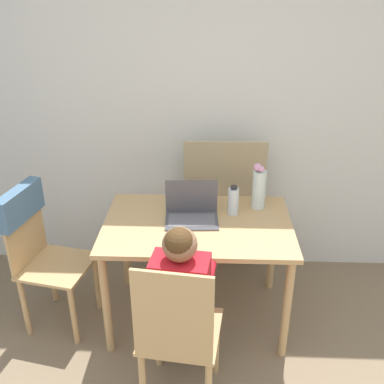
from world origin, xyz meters
TOP-DOWN VIEW (x-y plane):
  - wall_back at (0.00, 2.23)m, footprint 6.40×0.05m
  - dining_table at (-0.02, 1.53)m, footprint 1.16×0.76m
  - chair_occupied at (-0.10, 0.83)m, footprint 0.45×0.45m
  - chair_spare at (-1.03, 1.47)m, footprint 0.50×0.48m
  - person_seated at (-0.08, 0.96)m, footprint 0.34×0.45m
  - laptop at (-0.06, 1.59)m, footprint 0.34×0.25m
  - flower_vase at (0.37, 1.75)m, footprint 0.09×0.09m
  - water_bottle at (0.20, 1.66)m, footprint 0.07×0.07m
  - cardboard_panel at (0.16, 2.09)m, footprint 0.58×0.17m

SIDE VIEW (x-z plane):
  - chair_occupied at x=-0.10m, z-range 0.01..0.96m
  - cardboard_panel at x=0.16m, z-range 0.00..1.09m
  - dining_table at x=-0.02m, z-range 0.27..1.00m
  - chair_spare at x=-1.03m, z-range 0.16..1.12m
  - person_seated at x=-0.08m, z-range 0.13..1.20m
  - laptop at x=-0.06m, z-range 0.67..0.91m
  - water_bottle at x=0.20m, z-range 0.72..0.92m
  - flower_vase at x=0.37m, z-range 0.72..1.03m
  - wall_back at x=0.00m, z-range 0.00..2.50m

